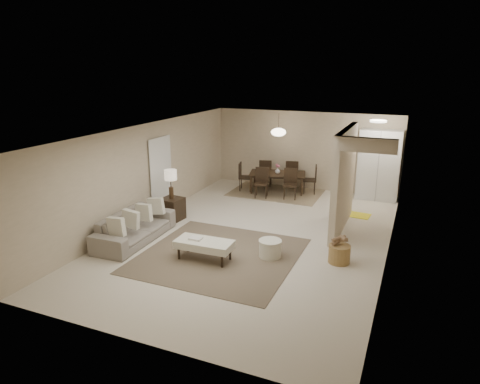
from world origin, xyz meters
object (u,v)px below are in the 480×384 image
at_px(ottoman_bench, 204,244).
at_px(round_pouf, 270,249).
at_px(side_table, 172,209).
at_px(wicker_basket, 339,254).
at_px(dining_table, 277,183).
at_px(sofa, 135,227).
at_px(pantry_cabinet, 379,165).

bearing_deg(ottoman_bench, round_pouf, 26.67).
height_order(side_table, wicker_basket, side_table).
relative_size(round_pouf, dining_table, 0.28).
bearing_deg(dining_table, wicker_basket, -71.58).
bearing_deg(ottoman_bench, dining_table, 90.27).
distance_m(side_table, dining_table, 3.92).
relative_size(sofa, dining_table, 1.29).
bearing_deg(pantry_cabinet, wicker_basket, -92.82).
distance_m(sofa, side_table, 1.54).
distance_m(round_pouf, wicker_basket, 1.42).
height_order(ottoman_bench, side_table, side_table).
height_order(pantry_cabinet, side_table, pantry_cabinet).
height_order(pantry_cabinet, ottoman_bench, pantry_cabinet).
xyz_separation_m(side_table, round_pouf, (3.12, -1.19, -0.10)).
bearing_deg(round_pouf, wicker_basket, 12.41).
xyz_separation_m(sofa, wicker_basket, (4.56, 0.66, -0.14)).
bearing_deg(round_pouf, side_table, 159.15).
bearing_deg(ottoman_bench, sofa, 169.82).
distance_m(pantry_cabinet, ottoman_bench, 6.50).
relative_size(sofa, ottoman_bench, 1.86).
distance_m(ottoman_bench, round_pouf, 1.39).
bearing_deg(sofa, pantry_cabinet, -43.07).
xyz_separation_m(pantry_cabinet, round_pouf, (-1.63, -5.15, -0.86)).
distance_m(sofa, round_pouf, 3.19).
bearing_deg(pantry_cabinet, round_pouf, -107.56).
height_order(ottoman_bench, dining_table, dining_table).
xyz_separation_m(pantry_cabinet, sofa, (-4.80, -5.50, -0.72)).
height_order(sofa, dining_table, sofa).
relative_size(ottoman_bench, side_table, 2.08).
bearing_deg(wicker_basket, sofa, -171.80).
relative_size(pantry_cabinet, sofa, 0.94).
relative_size(side_table, wicker_basket, 1.31).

